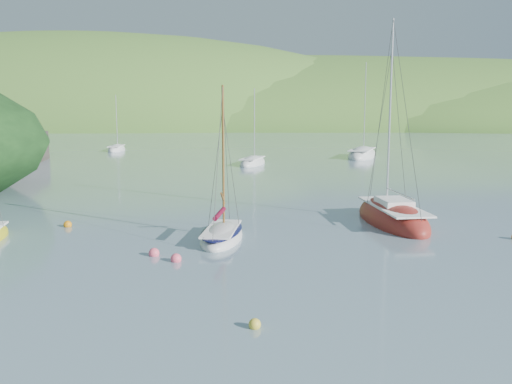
{
  "coord_description": "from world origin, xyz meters",
  "views": [
    {
      "loc": [
        1.05,
        -20.28,
        7.07
      ],
      "look_at": [
        0.47,
        8.0,
        2.62
      ],
      "focal_mm": 40.0,
      "sensor_mm": 36.0,
      "label": 1
    }
  ],
  "objects_px": {
    "daysailer_white": "(222,236)",
    "distant_sloop_b": "(362,156)",
    "sloop_red": "(392,219)",
    "distant_sloop_c": "(117,150)",
    "distant_sloop_a": "(253,163)"
  },
  "relations": [
    {
      "from": "sloop_red",
      "to": "distant_sloop_c",
      "type": "distance_m",
      "value": 58.84
    },
    {
      "from": "sloop_red",
      "to": "distant_sloop_b",
      "type": "height_order",
      "value": "distant_sloop_b"
    },
    {
      "from": "distant_sloop_a",
      "to": "distant_sloop_b",
      "type": "xyz_separation_m",
      "value": [
        14.06,
        9.11,
        0.05
      ]
    },
    {
      "from": "sloop_red",
      "to": "distant_sloop_c",
      "type": "xyz_separation_m",
      "value": [
        -29.88,
        50.68,
        -0.07
      ]
    },
    {
      "from": "distant_sloop_c",
      "to": "daysailer_white",
      "type": "bearing_deg",
      "value": -72.19
    },
    {
      "from": "daysailer_white",
      "to": "distant_sloop_b",
      "type": "bearing_deg",
      "value": 76.89
    },
    {
      "from": "sloop_red",
      "to": "distant_sloop_c",
      "type": "relative_size",
      "value": 1.45
    },
    {
      "from": "daysailer_white",
      "to": "distant_sloop_b",
      "type": "relative_size",
      "value": 0.64
    },
    {
      "from": "distant_sloop_a",
      "to": "distant_sloop_b",
      "type": "bearing_deg",
      "value": 47.37
    },
    {
      "from": "sloop_red",
      "to": "distant_sloop_c",
      "type": "bearing_deg",
      "value": 112.37
    },
    {
      "from": "sloop_red",
      "to": "distant_sloop_c",
      "type": "height_order",
      "value": "sloop_red"
    },
    {
      "from": "daysailer_white",
      "to": "sloop_red",
      "type": "xyz_separation_m",
      "value": [
        9.81,
        4.39,
        0.03
      ]
    },
    {
      "from": "daysailer_white",
      "to": "sloop_red",
      "type": "height_order",
      "value": "sloop_red"
    },
    {
      "from": "daysailer_white",
      "to": "sloop_red",
      "type": "bearing_deg",
      "value": 28.92
    },
    {
      "from": "daysailer_white",
      "to": "distant_sloop_b",
      "type": "distance_m",
      "value": 47.75
    }
  ]
}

